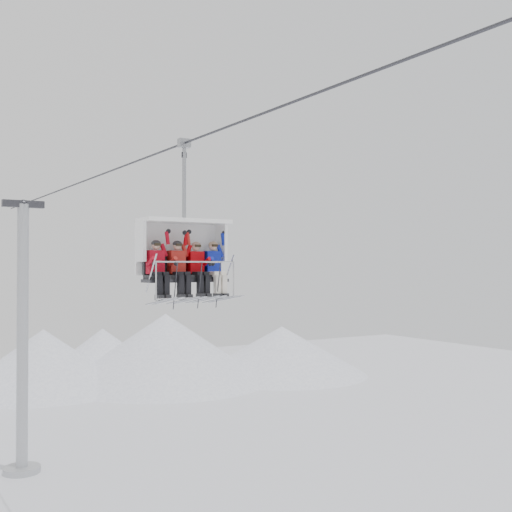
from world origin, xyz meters
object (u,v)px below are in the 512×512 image
skier_center_left (179,267)px  chairlift_carrier (182,249)px  lift_tower_right (22,355)px  skier_far_left (157,267)px  skier_center_right (198,268)px  skier_far_right (214,267)px

skier_center_left → chairlift_carrier: bearing=52.7°
lift_tower_right → skier_center_left: (-0.23, -18.76, 4.41)m
skier_far_left → skier_center_right: (1.08, -0.00, -0.01)m
skier_center_left → skier_center_right: 0.52m
skier_center_left → skier_center_right: size_ratio=1.00×
skier_far_right → skier_center_right: bearing=-179.7°
skier_far_left → lift_tower_right: bearing=87.6°
chairlift_carrier → skier_far_left: 0.97m
lift_tower_right → skier_center_left: 19.28m
skier_center_left → skier_far_right: size_ratio=1.00×
skier_far_left → skier_center_right: skier_far_left is taller
skier_far_right → chairlift_carrier: bearing=158.3°
skier_center_right → skier_far_right: size_ratio=1.00×
lift_tower_right → skier_far_left: 19.29m
lift_tower_right → skier_far_right: (0.76, -18.76, 4.41)m
skier_center_left → lift_tower_right: bearing=89.3°
chairlift_carrier → skier_far_right: bearing=-21.7°
skier_far_left → skier_center_left: size_ratio=1.00×
skier_far_left → skier_center_left: (0.56, 0.00, 0.00)m
skier_center_left → skier_far_left: bearing=180.0°
lift_tower_right → chairlift_carrier: bearing=-90.0°
chairlift_carrier → skier_center_left: size_ratio=2.36×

